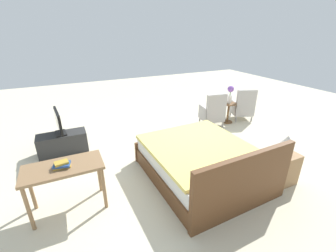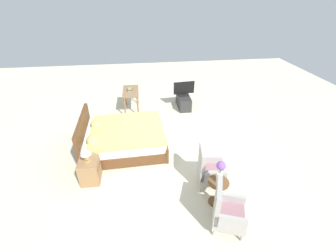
{
  "view_description": "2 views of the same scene",
  "coord_description": "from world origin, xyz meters",
  "px_view_note": "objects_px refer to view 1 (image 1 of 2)",
  "views": [
    {
      "loc": [
        2.07,
        3.77,
        2.43
      ],
      "look_at": [
        0.25,
        -0.06,
        0.59
      ],
      "focal_mm": 24.0,
      "sensor_mm": 36.0,
      "label": 1
    },
    {
      "loc": [
        -4.83,
        0.49,
        3.63
      ],
      "look_at": [
        -0.02,
        -0.13,
        0.65
      ],
      "focal_mm": 24.0,
      "sensor_mm": 36.0,
      "label": 2
    }
  ],
  "objects_px": {
    "side_table": "(228,110)",
    "table_lamp": "(287,142)",
    "armchair_by_window_right": "(213,113)",
    "nightstand": "(281,168)",
    "tv_flatscreen": "(58,122)",
    "book_stack": "(62,165)",
    "vanity_desk": "(64,173)",
    "armchair_by_window_left": "(243,107)",
    "tv_stand": "(63,143)",
    "bed": "(203,163)",
    "flower_vase": "(230,93)"
  },
  "relations": [
    {
      "from": "side_table",
      "to": "table_lamp",
      "type": "bearing_deg",
      "value": 69.71
    },
    {
      "from": "armchair_by_window_right",
      "to": "nightstand",
      "type": "relative_size",
      "value": 1.69
    },
    {
      "from": "armchair_by_window_right",
      "to": "side_table",
      "type": "height_order",
      "value": "armchair_by_window_right"
    },
    {
      "from": "side_table",
      "to": "tv_flatscreen",
      "type": "bearing_deg",
      "value": -2.06
    },
    {
      "from": "armchair_by_window_right",
      "to": "table_lamp",
      "type": "height_order",
      "value": "armchair_by_window_right"
    },
    {
      "from": "tv_flatscreen",
      "to": "book_stack",
      "type": "bearing_deg",
      "value": 90.39
    },
    {
      "from": "tv_flatscreen",
      "to": "vanity_desk",
      "type": "distance_m",
      "value": 1.82
    },
    {
      "from": "tv_flatscreen",
      "to": "armchair_by_window_left",
      "type": "bearing_deg",
      "value": 178.09
    },
    {
      "from": "armchair_by_window_right",
      "to": "tv_stand",
      "type": "height_order",
      "value": "armchair_by_window_right"
    },
    {
      "from": "tv_flatscreen",
      "to": "book_stack",
      "type": "relative_size",
      "value": 3.07
    },
    {
      "from": "bed",
      "to": "tv_stand",
      "type": "xyz_separation_m",
      "value": [
        2.16,
        -2.02,
        -0.08
      ]
    },
    {
      "from": "side_table",
      "to": "nightstand",
      "type": "bearing_deg",
      "value": 69.7
    },
    {
      "from": "bed",
      "to": "armchair_by_window_right",
      "type": "height_order",
      "value": "bed"
    },
    {
      "from": "armchair_by_window_left",
      "to": "bed",
      "type": "bearing_deg",
      "value": 35.79
    },
    {
      "from": "armchair_by_window_right",
      "to": "table_lamp",
      "type": "xyz_separation_m",
      "value": [
        0.4,
        2.52,
        0.39
      ]
    },
    {
      "from": "bed",
      "to": "armchair_by_window_right",
      "type": "bearing_deg",
      "value": -129.67
    },
    {
      "from": "tv_stand",
      "to": "book_stack",
      "type": "bearing_deg",
      "value": 90.32
    },
    {
      "from": "table_lamp",
      "to": "flower_vase",
      "type": "bearing_deg",
      "value": -110.29
    },
    {
      "from": "tv_flatscreen",
      "to": "vanity_desk",
      "type": "height_order",
      "value": "tv_flatscreen"
    },
    {
      "from": "side_table",
      "to": "table_lamp",
      "type": "relative_size",
      "value": 1.72
    },
    {
      "from": "armchair_by_window_right",
      "to": "flower_vase",
      "type": "bearing_deg",
      "value": -179.07
    },
    {
      "from": "vanity_desk",
      "to": "tv_stand",
      "type": "bearing_deg",
      "value": -89.52
    },
    {
      "from": "armchair_by_window_left",
      "to": "vanity_desk",
      "type": "height_order",
      "value": "armchair_by_window_left"
    },
    {
      "from": "armchair_by_window_left",
      "to": "nightstand",
      "type": "xyz_separation_m",
      "value": [
        1.44,
        2.52,
        -0.1
      ]
    },
    {
      "from": "nightstand",
      "to": "tv_flatscreen",
      "type": "distance_m",
      "value": 4.28
    },
    {
      "from": "vanity_desk",
      "to": "book_stack",
      "type": "bearing_deg",
      "value": 78.02
    },
    {
      "from": "bed",
      "to": "armchair_by_window_left",
      "type": "bearing_deg",
      "value": -144.21
    },
    {
      "from": "side_table",
      "to": "flower_vase",
      "type": "distance_m",
      "value": 0.5
    },
    {
      "from": "flower_vase",
      "to": "vanity_desk",
      "type": "bearing_deg",
      "value": 21.47
    },
    {
      "from": "nightstand",
      "to": "bed",
      "type": "bearing_deg",
      "value": -29.87
    },
    {
      "from": "bed",
      "to": "book_stack",
      "type": "height_order",
      "value": "bed"
    },
    {
      "from": "armchair_by_window_left",
      "to": "side_table",
      "type": "height_order",
      "value": "armchair_by_window_left"
    },
    {
      "from": "tv_flatscreen",
      "to": "book_stack",
      "type": "xyz_separation_m",
      "value": [
        -0.01,
        1.84,
        0.07
      ]
    },
    {
      "from": "book_stack",
      "to": "side_table",
      "type": "bearing_deg",
      "value": -158.28
    },
    {
      "from": "tv_stand",
      "to": "vanity_desk",
      "type": "distance_m",
      "value": 1.86
    },
    {
      "from": "armchair_by_window_left",
      "to": "armchair_by_window_right",
      "type": "height_order",
      "value": "same"
    },
    {
      "from": "bed",
      "to": "book_stack",
      "type": "distance_m",
      "value": 2.21
    },
    {
      "from": "side_table",
      "to": "flower_vase",
      "type": "relative_size",
      "value": 1.19
    },
    {
      "from": "armchair_by_window_left",
      "to": "table_lamp",
      "type": "distance_m",
      "value": 2.93
    },
    {
      "from": "nightstand",
      "to": "tv_flatscreen",
      "type": "height_order",
      "value": "tv_flatscreen"
    },
    {
      "from": "bed",
      "to": "table_lamp",
      "type": "height_order",
      "value": "bed"
    },
    {
      "from": "table_lamp",
      "to": "book_stack",
      "type": "distance_m",
      "value": 3.4
    },
    {
      "from": "armchair_by_window_right",
      "to": "tv_flatscreen",
      "type": "distance_m",
      "value": 3.72
    },
    {
      "from": "armchair_by_window_right",
      "to": "vanity_desk",
      "type": "bearing_deg",
      "value": 24.13
    },
    {
      "from": "tv_flatscreen",
      "to": "table_lamp",
      "type": "bearing_deg",
      "value": 141.0
    },
    {
      "from": "side_table",
      "to": "table_lamp",
      "type": "xyz_separation_m",
      "value": [
        0.93,
        2.53,
        0.4
      ]
    },
    {
      "from": "side_table",
      "to": "nightstand",
      "type": "xyz_separation_m",
      "value": [
        0.93,
        2.53,
        -0.08
      ]
    },
    {
      "from": "bed",
      "to": "book_stack",
      "type": "relative_size",
      "value": 8.89
    },
    {
      "from": "armchair_by_window_left",
      "to": "book_stack",
      "type": "relative_size",
      "value": 3.88
    },
    {
      "from": "flower_vase",
      "to": "nightstand",
      "type": "distance_m",
      "value": 2.76
    }
  ]
}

